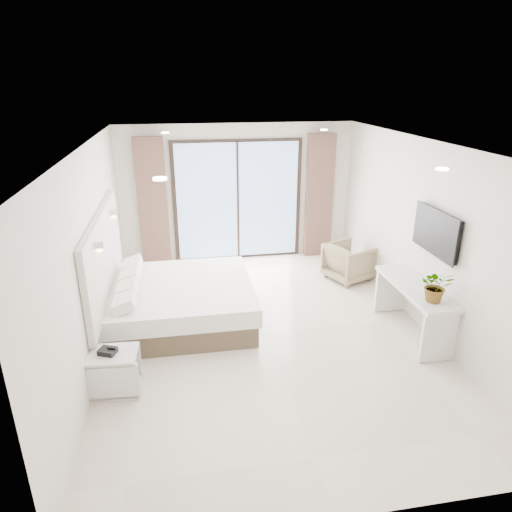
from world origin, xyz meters
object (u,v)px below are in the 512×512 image
(console_desk, at_px, (414,299))
(armchair, at_px, (349,260))
(nightstand, at_px, (115,372))
(bed, at_px, (180,302))

(console_desk, xyz_separation_m, armchair, (-0.19, 2.02, -0.19))
(console_desk, bearing_deg, nightstand, -171.50)
(armchair, bearing_deg, console_desk, 162.32)
(bed, distance_m, nightstand, 1.76)
(armchair, bearing_deg, nightstand, 101.08)
(nightstand, xyz_separation_m, armchair, (3.87, 2.62, 0.12))
(bed, bearing_deg, nightstand, -116.42)
(nightstand, height_order, armchair, armchair)
(nightstand, distance_m, armchair, 4.68)
(nightstand, bearing_deg, armchair, 37.79)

